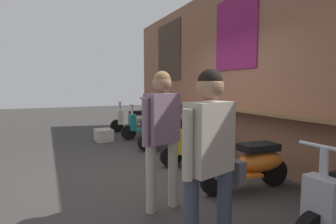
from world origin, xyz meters
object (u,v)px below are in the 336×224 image
object	(u,v)px
scooter_maroon	(170,132)
shopper_with_handbag	(210,150)
scooter_teal	(149,124)
merchandise_crate	(104,135)
shopper_passing	(162,126)
scooter_orange	(251,163)
scooter_cream	(135,119)
scooter_yellow	(200,144)

from	to	relation	value
scooter_maroon	shopper_with_handbag	bearing A→B (deg)	66.52
scooter_teal	merchandise_crate	xyz separation A→B (m)	(-0.17, -1.23, -0.23)
merchandise_crate	scooter_teal	bearing A→B (deg)	82.27
scooter_teal	merchandise_crate	world-z (taller)	scooter_teal
shopper_passing	scooter_orange	bearing A→B (deg)	73.80
scooter_teal	scooter_orange	size ratio (longest dim) A/B	1.00
scooter_cream	scooter_yellow	xyz separation A→B (m)	(4.03, -0.00, 0.00)
scooter_teal	scooter_cream	bearing A→B (deg)	-87.47
shopper_passing	scooter_maroon	bearing A→B (deg)	135.87
scooter_maroon	scooter_cream	bearing A→B (deg)	-93.05
scooter_yellow	shopper_with_handbag	xyz separation A→B (m)	(2.47, -1.42, 0.57)
scooter_yellow	scooter_maroon	bearing A→B (deg)	-85.45
scooter_cream	merchandise_crate	bearing A→B (deg)	45.69
scooter_teal	shopper_passing	size ratio (longest dim) A/B	0.86
shopper_passing	scooter_teal	bearing A→B (deg)	143.94
scooter_teal	shopper_with_handbag	bearing A→B (deg)	77.17
scooter_teal	scooter_yellow	world-z (taller)	same
shopper_with_handbag	scooter_orange	bearing A→B (deg)	-67.81
scooter_cream	scooter_maroon	world-z (taller)	same
scooter_maroon	shopper_with_handbag	size ratio (longest dim) A/B	0.88
scooter_maroon	scooter_orange	xyz separation A→B (m)	(2.71, -0.00, 0.00)
scooter_maroon	shopper_passing	xyz separation A→B (m)	(2.74, -1.37, 0.61)
scooter_maroon	merchandise_crate	size ratio (longest dim) A/B	2.75
scooter_cream	shopper_passing	xyz separation A→B (m)	(5.42, -1.37, 0.61)
scooter_orange	merchandise_crate	size ratio (longest dim) A/B	2.75
scooter_maroon	shopper_with_handbag	distance (m)	4.12
shopper_with_handbag	shopper_passing	size ratio (longest dim) A/B	0.98
scooter_cream	scooter_teal	bearing A→B (deg)	92.46
scooter_yellow	scooter_teal	bearing A→B (deg)	-85.45
shopper_passing	merchandise_crate	size ratio (longest dim) A/B	3.19
scooter_teal	scooter_maroon	distance (m)	1.36
scooter_yellow	scooter_orange	size ratio (longest dim) A/B	1.00
shopper_with_handbag	shopper_passing	xyz separation A→B (m)	(-1.08, 0.05, 0.04)
scooter_yellow	shopper_passing	distance (m)	2.05
scooter_teal	scooter_orange	xyz separation A→B (m)	(4.07, -0.00, 0.00)
scooter_orange	merchandise_crate	bearing A→B (deg)	-69.93
scooter_yellow	shopper_with_handbag	bearing A→B (deg)	64.58
scooter_cream	scooter_maroon	size ratio (longest dim) A/B	1.00
scooter_cream	shopper_with_handbag	size ratio (longest dim) A/B	0.88
scooter_teal	shopper_with_handbag	xyz separation A→B (m)	(5.18, -1.42, 0.57)
shopper_with_handbag	merchandise_crate	distance (m)	5.41
scooter_teal	scooter_yellow	bearing A→B (deg)	92.53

